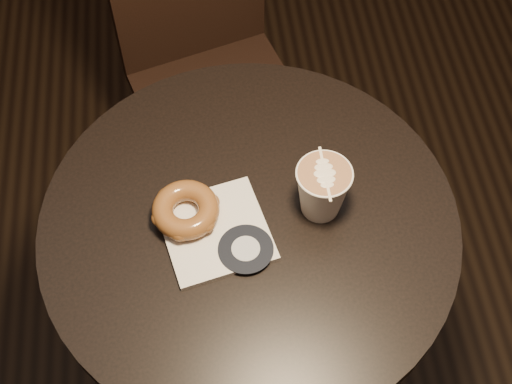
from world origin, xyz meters
The scene contains 5 objects.
cafe_table centered at (0.00, 0.00, 0.55)m, with size 0.70×0.70×0.75m.
chair centered at (-0.04, 0.62, 0.53)m, with size 0.46×0.46×0.94m.
pastry_bag centered at (-0.06, -0.02, 0.75)m, with size 0.17×0.17×0.01m, color silver.
doughnut centered at (-0.10, 0.01, 0.78)m, with size 0.11×0.11×0.04m, color brown.
latte_cup centered at (0.12, 0.01, 0.80)m, with size 0.09×0.09×0.10m, color white, non-canonical shape.
Camera 1 is at (-0.06, -0.60, 1.77)m, focal length 50.00 mm.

